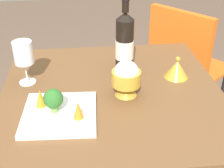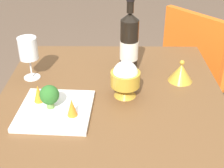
{
  "view_description": "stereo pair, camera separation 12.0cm",
  "coord_description": "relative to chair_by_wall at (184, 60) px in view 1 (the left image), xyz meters",
  "views": [
    {
      "loc": [
        0.11,
        1.03,
        1.37
      ],
      "look_at": [
        0.0,
        0.0,
        0.75
      ],
      "focal_mm": 50.02,
      "sensor_mm": 36.0,
      "label": 1
    },
    {
      "loc": [
        -0.01,
        1.04,
        1.37
      ],
      "look_at": [
        0.0,
        0.0,
        0.75
      ],
      "focal_mm": 50.02,
      "sensor_mm": 36.0,
      "label": 2
    }
  ],
  "objects": [
    {
      "name": "dining_table",
      "position": [
        0.5,
        0.62,
        0.11
      ],
      "size": [
        0.86,
        0.86,
        0.72
      ],
      "color": "brown",
      "rests_on": "ground_plane"
    },
    {
      "name": "rice_bowl_lid",
      "position": [
        0.22,
        0.54,
        0.23
      ],
      "size": [
        0.1,
        0.1,
        0.09
      ],
      "color": "gold",
      "rests_on": "dining_table"
    },
    {
      "name": "broccoli_floret",
      "position": [
        0.72,
        0.76,
        0.26
      ],
      "size": [
        0.07,
        0.07,
        0.09
      ],
      "color": "#729E4C",
      "rests_on": "serving_plate"
    },
    {
      "name": "wine_glass",
      "position": [
        0.84,
        0.52,
        0.32
      ],
      "size": [
        0.08,
        0.08,
        0.18
      ],
      "color": "white",
      "rests_on": "dining_table"
    },
    {
      "name": "serving_plate",
      "position": [
        0.7,
        0.76,
        0.2
      ],
      "size": [
        0.26,
        0.26,
        0.02
      ],
      "rotation": [
        0.0,
        0.0,
        -0.05
      ],
      "color": "white",
      "rests_on": "dining_table"
    },
    {
      "name": "chair_by_wall",
      "position": [
        0.0,
        0.0,
        0.0
      ],
      "size": [
        0.56,
        0.56,
        0.85
      ],
      "rotation": [
        0.0,
        0.0,
        2.27
      ],
      "color": "orange",
      "rests_on": "ground_plane"
    },
    {
      "name": "carrot_garnish_right",
      "position": [
        0.76,
        0.72,
        0.24
      ],
      "size": [
        0.04,
        0.04,
        0.06
      ],
      "color": "orange",
      "rests_on": "serving_plate"
    },
    {
      "name": "rice_bowl",
      "position": [
        0.45,
        0.65,
        0.27
      ],
      "size": [
        0.11,
        0.11,
        0.14
      ],
      "color": "gold",
      "rests_on": "dining_table"
    },
    {
      "name": "wine_bottle",
      "position": [
        0.43,
        0.46,
        0.33
      ],
      "size": [
        0.08,
        0.08,
        0.33
      ],
      "color": "black",
      "rests_on": "dining_table"
    },
    {
      "name": "carrot_garnish_left",
      "position": [
        0.63,
        0.8,
        0.24
      ],
      "size": [
        0.04,
        0.04,
        0.06
      ],
      "color": "orange",
      "rests_on": "serving_plate"
    }
  ]
}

